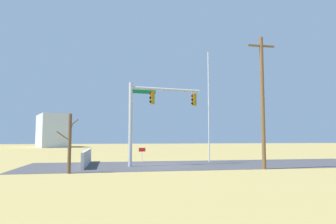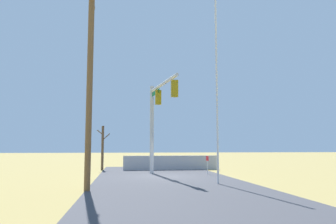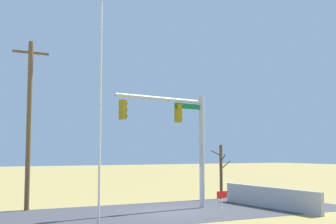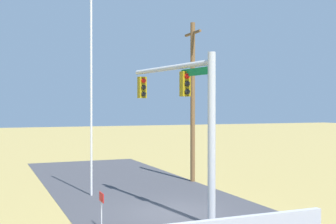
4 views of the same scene
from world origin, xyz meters
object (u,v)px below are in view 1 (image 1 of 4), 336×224
flagpole (209,106)px  bare_tree (70,142)px  signal_mast (150,109)px  open_sign (142,152)px  distant_building (51,131)px  utility_pole (263,100)px

flagpole → bare_tree: (10.65, 6.34, -2.97)m
signal_mast → flagpole: flagpole is taller
bare_tree → open_sign: 8.86m
signal_mast → bare_tree: bearing=36.3°
open_sign → distant_building: 47.12m
utility_pole → open_sign: 10.90m
open_sign → signal_mast: bearing=93.8°
flagpole → bare_tree: bearing=30.8°
utility_pole → open_sign: utility_pole is taller
utility_pole → distant_building: utility_pole is taller
open_sign → distant_building: size_ratio=0.11×
utility_pole → open_sign: (7.40, -7.08, -3.73)m
flagpole → utility_pole: bearing=106.0°
bare_tree → flagpole: bearing=-149.2°
signal_mast → utility_pole: 8.07m
flagpole → bare_tree: size_ratio=2.74×
flagpole → distant_building: flagpole is taller
flagpole → distant_building: bearing=-65.1°
signal_mast → flagpole: (-5.41, -2.49, 0.56)m
open_sign → utility_pole: bearing=136.3°
bare_tree → distant_building: (10.45, -51.68, 1.74)m
bare_tree → distant_building: size_ratio=0.32×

